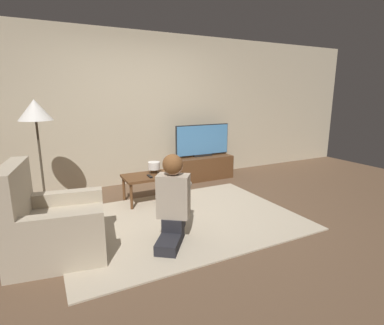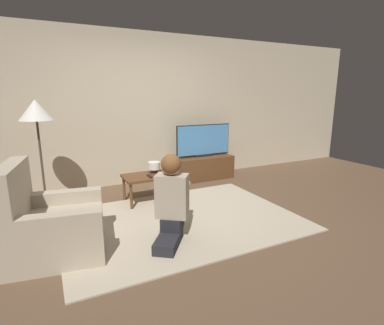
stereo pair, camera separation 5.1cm
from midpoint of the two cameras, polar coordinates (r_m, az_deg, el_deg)
ground_plane at (r=3.87m, az=-2.32°, el=-11.03°), size 10.00×10.00×0.00m
wall_back at (r=5.35m, az=-11.29°, el=9.83°), size 10.00×0.06×2.60m
rug at (r=3.86m, az=-2.33°, el=-10.92°), size 2.87×2.06×0.02m
tv_stand at (r=5.66m, az=1.76°, el=-0.91°), size 1.09×0.47×0.43m
tv at (r=5.56m, az=1.78°, el=4.24°), size 1.09×0.08×0.59m
coffee_table at (r=4.44m, az=-8.16°, el=-2.95°), size 0.80×0.48×0.41m
floor_lamp at (r=4.48m, az=-27.95°, el=7.91°), size 0.43×0.43×1.50m
armchair at (r=3.30m, az=-25.32°, el=-11.19°), size 0.98×0.94×0.94m
person_kneeling at (r=3.22m, az=-4.10°, el=-6.64°), size 0.69×0.81×0.95m
table_lamp at (r=4.50m, az=-7.58°, el=-0.74°), size 0.18×0.18×0.17m
remote at (r=4.32m, az=-8.40°, el=-2.61°), size 0.04×0.15×0.02m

